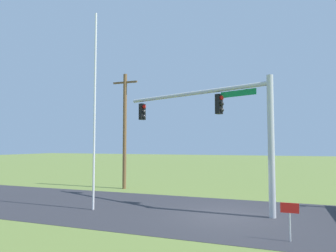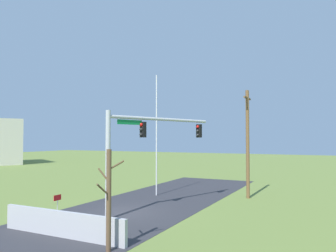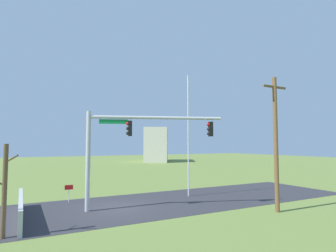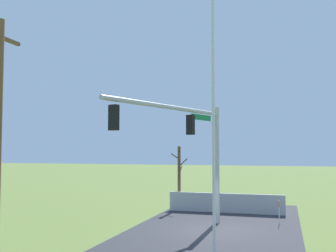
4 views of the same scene
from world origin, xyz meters
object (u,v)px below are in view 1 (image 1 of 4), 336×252
flagpole (95,109)px  utility_pole (125,128)px  open_sign (290,213)px  signal_mast (220,118)px

flagpole → utility_pole: bearing=106.7°
flagpole → utility_pole: 7.07m
utility_pole → open_sign: 14.12m
flagpole → signal_mast: bearing=20.2°
open_sign → utility_pole: bearing=141.0°
signal_mast → utility_pole: 9.02m
utility_pole → open_sign: utility_pole is taller
utility_pole → signal_mast: bearing=-31.2°
flagpole → utility_pole: (-2.03, 6.76, -0.53)m
signal_mast → open_sign: signal_mast is taller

